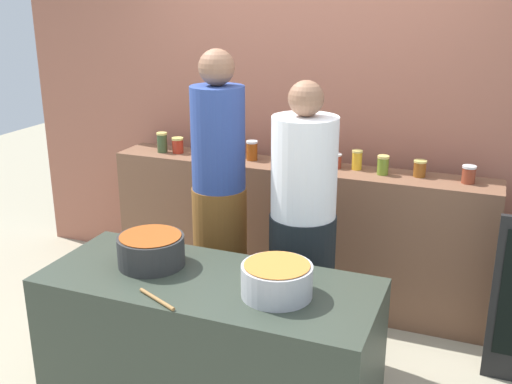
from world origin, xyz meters
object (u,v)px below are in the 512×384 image
(cooking_pot_left, at_px, (151,250))
(preserve_jar_1, at_px, (178,145))
(preserve_jar_9, at_px, (420,168))
(wooden_spoon, at_px, (157,299))
(preserve_jar_6, at_px, (336,161))
(cooking_pot_center, at_px, (277,280))
(preserve_jar_0, at_px, (162,142))
(cook_in_cap, at_px, (302,242))
(preserve_jar_2, at_px, (228,150))
(preserve_jar_8, at_px, (383,165))
(preserve_jar_10, at_px, (469,174))
(cook_with_tongs, at_px, (220,213))
(preserve_jar_7, at_px, (357,160))
(preserve_jar_5, at_px, (308,158))
(preserve_jar_3, at_px, (252,150))
(preserve_jar_4, at_px, (297,154))

(cooking_pot_left, bearing_deg, preserve_jar_1, 113.14)
(preserve_jar_9, bearing_deg, wooden_spoon, -118.59)
(preserve_jar_6, height_order, cooking_pot_center, preserve_jar_6)
(preserve_jar_0, relative_size, cook_in_cap, 0.09)
(preserve_jar_2, height_order, cook_in_cap, cook_in_cap)
(preserve_jar_8, height_order, preserve_jar_10, preserve_jar_8)
(cook_in_cap, bearing_deg, preserve_jar_10, 41.12)
(cook_with_tongs, bearing_deg, preserve_jar_1, 134.43)
(preserve_jar_7, xyz_separation_m, cooking_pot_left, (-0.76, -1.41, -0.21))
(preserve_jar_1, relative_size, preserve_jar_2, 1.07)
(preserve_jar_5, bearing_deg, cook_in_cap, -74.78)
(cook_with_tongs, bearing_deg, preserve_jar_9, 32.53)
(preserve_jar_2, relative_size, preserve_jar_5, 0.90)
(preserve_jar_5, bearing_deg, preserve_jar_8, 0.28)
(preserve_jar_3, bearing_deg, preserve_jar_7, 3.08)
(preserve_jar_0, relative_size, preserve_jar_7, 1.12)
(preserve_jar_8, distance_m, cook_with_tongs, 1.12)
(cooking_pot_left, bearing_deg, preserve_jar_6, 66.22)
(preserve_jar_9, relative_size, preserve_jar_10, 0.97)
(preserve_jar_2, bearing_deg, cooking_pot_left, -82.42)
(preserve_jar_6, relative_size, cook_in_cap, 0.06)
(preserve_jar_0, xyz_separation_m, preserve_jar_1, (0.12, 0.02, -0.02))
(preserve_jar_3, bearing_deg, cooking_pot_center, -63.69)
(preserve_jar_5, bearing_deg, preserve_jar_4, 147.56)
(cooking_pot_center, bearing_deg, preserve_jar_3, 116.31)
(preserve_jar_8, distance_m, cooking_pot_center, 1.46)
(preserve_jar_6, height_order, cook_in_cap, cook_in_cap)
(preserve_jar_9, relative_size, cooking_pot_center, 0.32)
(preserve_jar_4, height_order, preserve_jar_9, preserve_jar_4)
(wooden_spoon, bearing_deg, preserve_jar_10, 53.78)
(preserve_jar_4, bearing_deg, preserve_jar_9, -1.37)
(preserve_jar_3, distance_m, cook_in_cap, 1.02)
(preserve_jar_7, relative_size, cook_in_cap, 0.08)
(cooking_pot_center, xyz_separation_m, wooden_spoon, (-0.50, -0.26, -0.07))
(preserve_jar_0, bearing_deg, preserve_jar_1, 10.18)
(preserve_jar_2, height_order, preserve_jar_7, preserve_jar_7)
(preserve_jar_4, xyz_separation_m, cooking_pot_left, (-0.33, -1.42, -0.20))
(preserve_jar_10, bearing_deg, cooking_pot_center, -117.48)
(wooden_spoon, bearing_deg, cook_in_cap, 67.45)
(preserve_jar_3, height_order, cooking_pot_left, preserve_jar_3)
(preserve_jar_4, relative_size, cooking_pot_left, 0.35)
(preserve_jar_1, bearing_deg, preserve_jar_2, 3.69)
(preserve_jar_2, relative_size, wooden_spoon, 0.42)
(preserve_jar_0, relative_size, preserve_jar_2, 1.37)
(preserve_jar_2, height_order, wooden_spoon, preserve_jar_2)
(preserve_jar_7, relative_size, cooking_pot_center, 0.39)
(cooking_pot_left, relative_size, cooking_pot_center, 1.03)
(preserve_jar_1, bearing_deg, preserve_jar_5, 0.15)
(cook_in_cap, bearing_deg, cook_with_tongs, 173.39)
(preserve_jar_6, bearing_deg, cook_with_tongs, -127.90)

